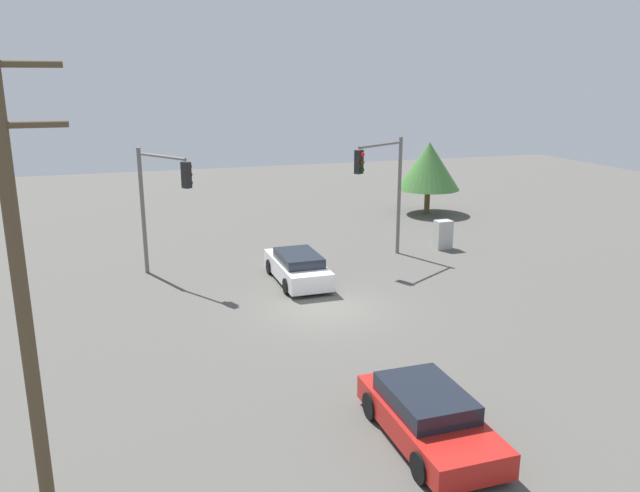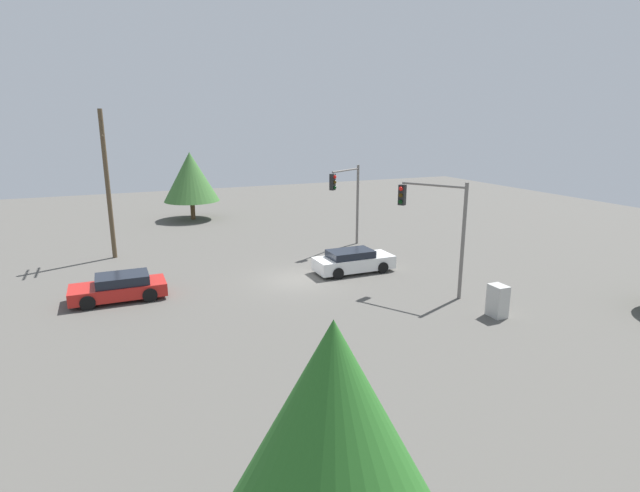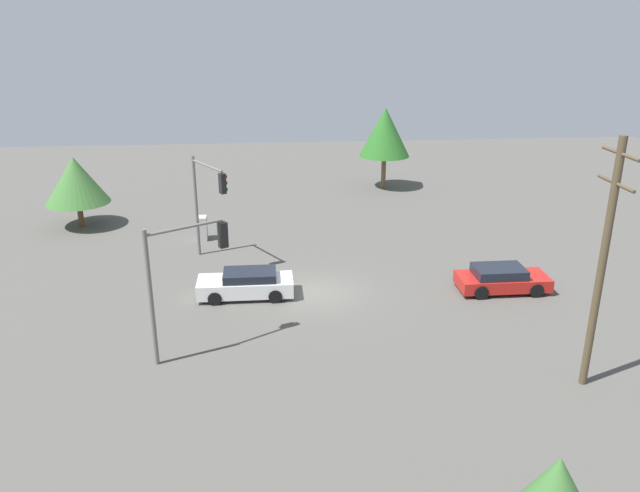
% 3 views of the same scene
% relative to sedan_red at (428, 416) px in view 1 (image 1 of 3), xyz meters
% --- Properties ---
extents(ground_plane, '(80.00, 80.00, 0.00)m').
position_rel_sedan_red_xyz_m(ground_plane, '(0.50, 9.21, -0.63)').
color(ground_plane, '#54514C').
extents(sedan_red, '(2.05, 4.47, 1.27)m').
position_rel_sedan_red_xyz_m(sedan_red, '(0.00, 0.00, 0.00)').
color(sedan_red, red).
rests_on(sedan_red, ground_plane).
extents(sedan_white, '(1.94, 4.64, 1.33)m').
position_rel_sedan_red_xyz_m(sedan_white, '(0.44, 12.68, 0.03)').
color(sedan_white, silver).
rests_on(sedan_white, ground_plane).
extents(traffic_signal_main, '(2.02, 3.03, 5.61)m').
position_rel_sedan_red_xyz_m(traffic_signal_main, '(-4.90, 14.91, 3.22)').
color(traffic_signal_main, slate).
rests_on(traffic_signal_main, ground_plane).
extents(traffic_signal_cross, '(3.16, 2.08, 5.78)m').
position_rel_sedan_red_xyz_m(traffic_signal_cross, '(5.29, 14.78, 3.33)').
color(traffic_signal_cross, slate).
rests_on(traffic_signal_cross, ground_plane).
extents(utility_pole_tall, '(2.20, 0.28, 9.30)m').
position_rel_sedan_red_xyz_m(utility_pole_tall, '(-8.47, -0.03, 4.31)').
color(utility_pole_tall, brown).
rests_on(utility_pole_tall, ground_plane).
extents(electrical_cabinet, '(0.83, 0.63, 1.47)m').
position_rel_sedan_red_xyz_m(electrical_cabinet, '(9.07, 15.58, 0.11)').
color(electrical_cabinet, '#B2B2AD').
rests_on(electrical_cabinet, ground_plane).
extents(tree_right, '(4.04, 4.04, 4.61)m').
position_rel_sedan_red_xyz_m(tree_right, '(12.44, 23.71, 2.47)').
color(tree_right, brown).
rests_on(tree_right, ground_plane).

